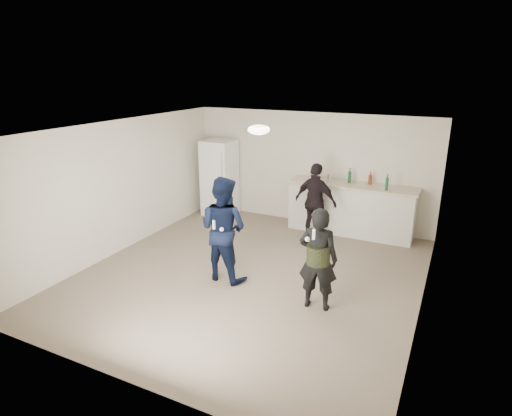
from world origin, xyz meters
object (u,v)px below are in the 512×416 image
at_px(fridge, 220,178).
at_px(woman, 318,259).
at_px(counter, 350,210).
at_px(man, 223,229).
at_px(shaker, 329,178).
at_px(spectator, 316,202).

height_order(fridge, woman, fridge).
xyz_separation_m(counter, man, (-1.40, -2.96, 0.36)).
height_order(fridge, shaker, fridge).
bearing_deg(shaker, counter, 0.83).
height_order(woman, spectator, spectator).
bearing_deg(man, counter, -109.92).
bearing_deg(fridge, man, -58.59).
bearing_deg(spectator, shaker, -85.76).
height_order(shaker, man, man).
height_order(man, woman, man).
distance_m(fridge, shaker, 2.67).
bearing_deg(woman, fridge, -47.90).
bearing_deg(counter, fridge, -178.73).
bearing_deg(spectator, woman, 120.58).
height_order(counter, man, man).
xyz_separation_m(counter, woman, (0.30, -3.19, 0.25)).
bearing_deg(woman, spectator, -76.93).
xyz_separation_m(fridge, shaker, (2.65, 0.06, 0.28)).
bearing_deg(man, shaker, -101.38).
distance_m(shaker, spectator, 0.71).
xyz_separation_m(counter, fridge, (-3.16, -0.07, 0.38)).
xyz_separation_m(counter, shaker, (-0.51, -0.01, 0.65)).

